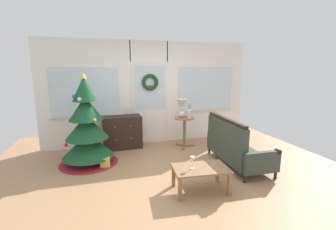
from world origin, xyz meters
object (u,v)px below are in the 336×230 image
object	(u,v)px
settee_sofa	(234,147)
wine_glass	(192,160)
christmas_tree	(87,132)
flower_vase	(189,113)
gift_box	(105,162)
coffee_table	(201,171)
dresser_cabinet	(122,132)
table_lamp	(182,106)
side_table	(184,126)

from	to	relation	value
settee_sofa	wine_glass	xyz separation A→B (m)	(-1.17, -0.75, 0.15)
christmas_tree	wine_glass	world-z (taller)	christmas_tree
flower_vase	gift_box	bearing A→B (deg)	-162.38
wine_glass	gift_box	size ratio (longest dim) A/B	1.04
christmas_tree	settee_sofa	xyz separation A→B (m)	(2.76, -0.88, -0.28)
christmas_tree	coffee_table	size ratio (longest dim) A/B	2.06
dresser_cabinet	gift_box	bearing A→B (deg)	-112.68
table_lamp	wine_glass	size ratio (longest dim) A/B	2.26
dresser_cabinet	table_lamp	xyz separation A→B (m)	(1.39, -0.31, 0.63)
settee_sofa	side_table	bearing A→B (deg)	113.84
settee_sofa	wine_glass	size ratio (longest dim) A/B	8.11
table_lamp	settee_sofa	bearing A→B (deg)	-64.64
gift_box	dresser_cabinet	bearing A→B (deg)	67.32
settee_sofa	coffee_table	size ratio (longest dim) A/B	1.79
table_lamp	coffee_table	distance (m)	2.23
settee_sofa	wine_glass	world-z (taller)	settee_sofa
side_table	table_lamp	world-z (taller)	table_lamp
table_lamp	coffee_table	size ratio (longest dim) A/B	0.50
dresser_cabinet	wine_glass	size ratio (longest dim) A/B	4.65
christmas_tree	dresser_cabinet	xyz separation A→B (m)	(0.74, 0.76, -0.26)
gift_box	settee_sofa	bearing A→B (deg)	-13.68
gift_box	christmas_tree	bearing A→B (deg)	137.48
christmas_tree	gift_box	size ratio (longest dim) A/B	9.69
side_table	flower_vase	xyz separation A→B (m)	(0.10, -0.06, 0.33)
settee_sofa	table_lamp	distance (m)	1.60
settee_sofa	christmas_tree	bearing A→B (deg)	162.31
settee_sofa	gift_box	bearing A→B (deg)	166.32
dresser_cabinet	gift_box	distance (m)	1.17
table_lamp	coffee_table	xyz separation A→B (m)	(-0.41, -2.08, -0.69)
settee_sofa	flower_vase	bearing A→B (deg)	110.91
dresser_cabinet	wine_glass	world-z (taller)	dresser_cabinet
side_table	flower_vase	distance (m)	0.35
flower_vase	gift_box	size ratio (longest dim) A/B	1.87
wine_glass	coffee_table	bearing A→B (deg)	0.14
christmas_tree	side_table	size ratio (longest dim) A/B	2.48
flower_vase	gift_box	xyz separation A→B (m)	(-1.98, -0.63, -0.76)
table_lamp	coffee_table	bearing A→B (deg)	-101.06
side_table	table_lamp	distance (m)	0.50
christmas_tree	coffee_table	world-z (taller)	christmas_tree
christmas_tree	dresser_cabinet	bearing A→B (deg)	45.47
side_table	settee_sofa	bearing A→B (deg)	-66.16
coffee_table	gift_box	xyz separation A→B (m)	(-1.42, 1.35, -0.23)
coffee_table	settee_sofa	bearing A→B (deg)	35.96
coffee_table	dresser_cabinet	bearing A→B (deg)	112.34
christmas_tree	coffee_table	distance (m)	2.40
dresser_cabinet	settee_sofa	world-z (taller)	settee_sofa
settee_sofa	flower_vase	world-z (taller)	flower_vase
dresser_cabinet	flower_vase	xyz separation A→B (m)	(1.55, -0.41, 0.46)
dresser_cabinet	coffee_table	distance (m)	2.58
wine_glass	gift_box	bearing A→B (deg)	133.46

